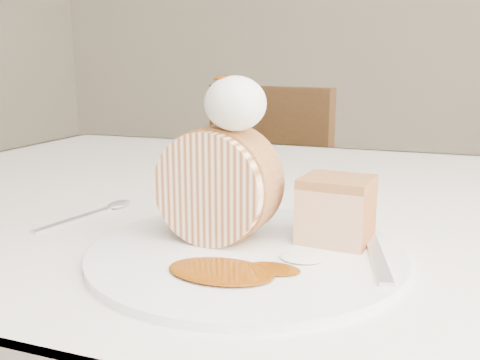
% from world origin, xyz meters
% --- Properties ---
extents(table, '(1.40, 0.90, 0.75)m').
position_xyz_m(table, '(0.00, 0.20, 0.66)').
color(table, silver).
rests_on(table, ground).
extents(chair_far, '(0.50, 0.50, 0.86)m').
position_xyz_m(chair_far, '(-0.28, 1.08, 0.49)').
color(chair_far, brown).
rests_on(chair_far, ground).
extents(plate, '(0.33, 0.33, 0.01)m').
position_xyz_m(plate, '(-0.01, -0.04, 0.75)').
color(plate, white).
rests_on(plate, table).
extents(roulade_slice, '(0.12, 0.07, 0.11)m').
position_xyz_m(roulade_slice, '(-0.05, -0.02, 0.81)').
color(roulade_slice, '#FFDEB1').
rests_on(roulade_slice, plate).
extents(cake_chunk, '(0.07, 0.07, 0.06)m').
position_xyz_m(cake_chunk, '(0.06, 0.02, 0.79)').
color(cake_chunk, '#A56E3E').
rests_on(cake_chunk, plate).
extents(whipped_cream, '(0.06, 0.06, 0.05)m').
position_xyz_m(whipped_cream, '(-0.03, -0.03, 0.89)').
color(whipped_cream, white).
rests_on(whipped_cream, roulade_slice).
extents(caramel_drizzle, '(0.03, 0.02, 0.01)m').
position_xyz_m(caramel_drizzle, '(-0.04, -0.03, 0.92)').
color(caramel_drizzle, '#6F3204').
rests_on(caramel_drizzle, whipped_cream).
extents(caramel_pool, '(0.10, 0.07, 0.00)m').
position_xyz_m(caramel_pool, '(-0.01, -0.10, 0.76)').
color(caramel_pool, '#6F3204').
rests_on(caramel_pool, plate).
extents(fork, '(0.06, 0.18, 0.00)m').
position_xyz_m(fork, '(0.11, -0.02, 0.76)').
color(fork, silver).
rests_on(fork, plate).
extents(spoon, '(0.05, 0.14, 0.00)m').
position_xyz_m(spoon, '(-0.24, 0.00, 0.75)').
color(spoon, silver).
rests_on(spoon, table).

